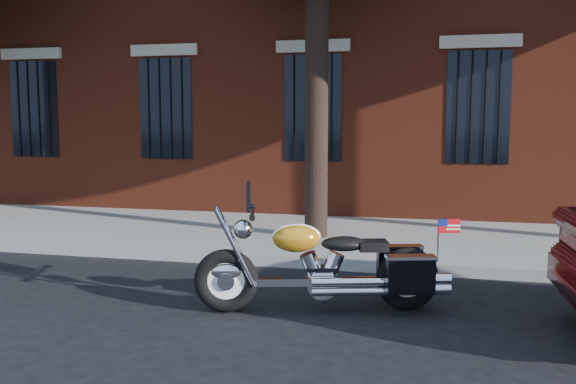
# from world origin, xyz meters

# --- Properties ---
(ground) EXTENTS (120.00, 120.00, 0.00)m
(ground) POSITION_xyz_m (0.00, 0.00, 0.00)
(ground) COLOR black
(ground) RESTS_ON ground
(curb) EXTENTS (40.00, 0.16, 0.15)m
(curb) POSITION_xyz_m (0.00, 1.38, 0.07)
(curb) COLOR gray
(curb) RESTS_ON ground
(sidewalk) EXTENTS (40.00, 3.60, 0.15)m
(sidewalk) POSITION_xyz_m (0.00, 3.26, 0.07)
(sidewalk) COLOR gray
(sidewalk) RESTS_ON ground
(motorcycle) EXTENTS (2.67, 1.21, 1.35)m
(motorcycle) POSITION_xyz_m (1.33, -0.49, 0.46)
(motorcycle) COLOR black
(motorcycle) RESTS_ON ground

